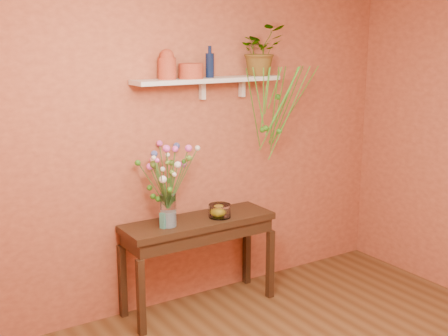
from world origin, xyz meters
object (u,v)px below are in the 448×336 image
at_px(blue_bottle, 210,65).
at_px(glass_bowl, 220,211).
at_px(spider_plant, 260,50).
at_px(glass_vase, 168,213).
at_px(terracotta_jug, 167,65).
at_px(sideboard, 199,232).
at_px(bouquet, 167,167).

relative_size(blue_bottle, glass_bowl, 1.38).
bearing_deg(spider_plant, glass_vase, -171.94).
distance_m(terracotta_jug, glass_vase, 1.17).
xyz_separation_m(sideboard, spider_plant, (0.69, 0.10, 1.48)).
bearing_deg(glass_bowl, terracotta_jug, 155.26).
xyz_separation_m(blue_bottle, spider_plant, (0.51, -0.00, 0.11)).
distance_m(sideboard, glass_bowl, 0.25).
relative_size(sideboard, spider_plant, 3.03).
bearing_deg(blue_bottle, glass_bowl, -92.91).
relative_size(blue_bottle, glass_vase, 0.96).
relative_size(terracotta_jug, bouquet, 0.44).
xyz_separation_m(sideboard, bouquet, (-0.29, -0.01, 0.59)).
bearing_deg(terracotta_jug, glass_bowl, -24.74).
xyz_separation_m(blue_bottle, glass_bowl, (-0.01, -0.16, -1.20)).
relative_size(terracotta_jug, blue_bottle, 0.92).
relative_size(terracotta_jug, spider_plant, 0.55).
xyz_separation_m(spider_plant, bouquet, (-0.98, -0.12, -0.89)).
height_order(glass_vase, bouquet, bouquet).
height_order(glass_vase, glass_bowl, glass_vase).
distance_m(sideboard, spider_plant, 1.64).
relative_size(sideboard, terracotta_jug, 5.51).
bearing_deg(terracotta_jug, blue_bottle, -1.79).
bearing_deg(glass_bowl, spider_plant, 17.19).
bearing_deg(blue_bottle, bouquet, -165.88).
bearing_deg(glass_bowl, sideboard, 162.11).
bearing_deg(bouquet, terracotta_jug, 55.42).
height_order(bouquet, glass_bowl, bouquet).
bearing_deg(bouquet, glass_vase, -101.97).
bearing_deg(glass_bowl, bouquet, 174.87).
xyz_separation_m(terracotta_jug, glass_bowl, (0.37, -0.17, -1.21)).
bearing_deg(terracotta_jug, sideboard, -30.08).
height_order(spider_plant, glass_vase, spider_plant).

